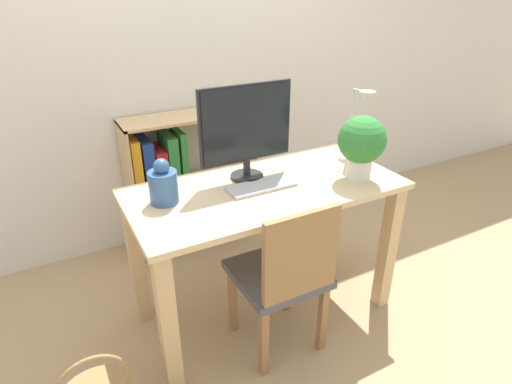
{
  "coord_description": "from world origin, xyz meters",
  "views": [
    {
      "loc": [
        -0.91,
        -1.6,
        1.65
      ],
      "look_at": [
        0.0,
        0.1,
        0.69
      ],
      "focal_mm": 30.0,
      "sensor_mm": 36.0,
      "label": 1
    }
  ],
  "objects_px": {
    "monitor": "(246,127)",
    "desk_lamp": "(358,120)",
    "potted_plant": "(362,143)",
    "bookshelf": "(170,187)",
    "vase": "(163,185)",
    "chair": "(285,274)",
    "keyboard": "(261,186)"
  },
  "relations": [
    {
      "from": "monitor",
      "to": "vase",
      "type": "bearing_deg",
      "value": -171.99
    },
    {
      "from": "desk_lamp",
      "to": "vase",
      "type": "bearing_deg",
      "value": 177.58
    },
    {
      "from": "keyboard",
      "to": "chair",
      "type": "distance_m",
      "value": 0.42
    },
    {
      "from": "vase",
      "to": "chair",
      "type": "xyz_separation_m",
      "value": [
        0.42,
        -0.34,
        -0.4
      ]
    },
    {
      "from": "vase",
      "to": "bookshelf",
      "type": "distance_m",
      "value": 0.95
    },
    {
      "from": "chair",
      "to": "desk_lamp",
      "type": "bearing_deg",
      "value": 17.27
    },
    {
      "from": "potted_plant",
      "to": "keyboard",
      "type": "bearing_deg",
      "value": 164.21
    },
    {
      "from": "vase",
      "to": "desk_lamp",
      "type": "bearing_deg",
      "value": -2.42
    },
    {
      "from": "keyboard",
      "to": "bookshelf",
      "type": "distance_m",
      "value": 0.97
    },
    {
      "from": "potted_plant",
      "to": "desk_lamp",
      "type": "bearing_deg",
      "value": 55.61
    },
    {
      "from": "desk_lamp",
      "to": "potted_plant",
      "type": "distance_m",
      "value": 0.21
    },
    {
      "from": "desk_lamp",
      "to": "keyboard",
      "type": "bearing_deg",
      "value": -176.96
    },
    {
      "from": "vase",
      "to": "desk_lamp",
      "type": "height_order",
      "value": "desk_lamp"
    },
    {
      "from": "monitor",
      "to": "vase",
      "type": "relative_size",
      "value": 2.29
    },
    {
      "from": "monitor",
      "to": "chair",
      "type": "xyz_separation_m",
      "value": [
        -0.02,
        -0.4,
        -0.58
      ]
    },
    {
      "from": "desk_lamp",
      "to": "bookshelf",
      "type": "xyz_separation_m",
      "value": [
        -0.78,
        0.86,
        -0.57
      ]
    },
    {
      "from": "monitor",
      "to": "potted_plant",
      "type": "height_order",
      "value": "monitor"
    },
    {
      "from": "keyboard",
      "to": "bookshelf",
      "type": "bearing_deg",
      "value": 102.31
    },
    {
      "from": "desk_lamp",
      "to": "chair",
      "type": "xyz_separation_m",
      "value": [
        -0.61,
        -0.3,
        -0.56
      ]
    },
    {
      "from": "vase",
      "to": "potted_plant",
      "type": "bearing_deg",
      "value": -12.77
    },
    {
      "from": "vase",
      "to": "potted_plant",
      "type": "height_order",
      "value": "potted_plant"
    },
    {
      "from": "monitor",
      "to": "desk_lamp",
      "type": "height_order",
      "value": "monitor"
    },
    {
      "from": "potted_plant",
      "to": "bookshelf",
      "type": "height_order",
      "value": "potted_plant"
    },
    {
      "from": "monitor",
      "to": "desk_lamp",
      "type": "xyz_separation_m",
      "value": [
        0.59,
        -0.11,
        -0.02
      ]
    },
    {
      "from": "monitor",
      "to": "bookshelf",
      "type": "xyz_separation_m",
      "value": [
        -0.19,
        0.75,
        -0.59
      ]
    },
    {
      "from": "chair",
      "to": "vase",
      "type": "bearing_deg",
      "value": 132.22
    },
    {
      "from": "keyboard",
      "to": "chair",
      "type": "bearing_deg",
      "value": -95.09
    },
    {
      "from": "monitor",
      "to": "keyboard",
      "type": "distance_m",
      "value": 0.29
    },
    {
      "from": "keyboard",
      "to": "vase",
      "type": "height_order",
      "value": "vase"
    },
    {
      "from": "chair",
      "to": "bookshelf",
      "type": "bearing_deg",
      "value": 89.53
    },
    {
      "from": "bookshelf",
      "to": "keyboard",
      "type": "bearing_deg",
      "value": -77.69
    },
    {
      "from": "keyboard",
      "to": "potted_plant",
      "type": "xyz_separation_m",
      "value": [
        0.47,
        -0.13,
        0.18
      ]
    }
  ]
}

